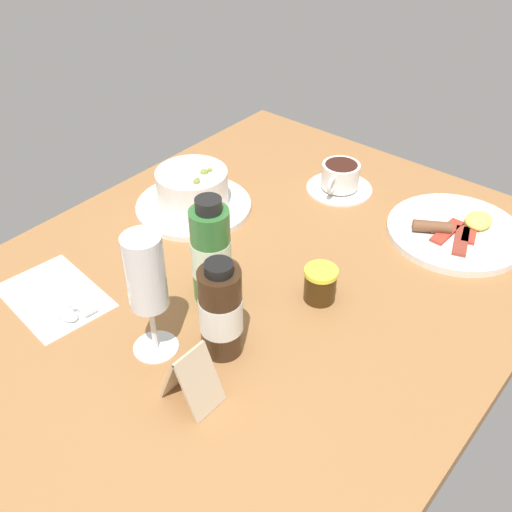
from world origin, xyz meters
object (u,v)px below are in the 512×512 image
object	(u,v)px
sauce_bottle_green	(211,254)
cutlery_setting	(55,297)
breakfast_plate	(456,231)
menu_card	(191,376)
coffee_cup	(340,179)
jam_jar	(320,284)
porridge_bowl	(193,192)
sauce_bottle_brown	(221,311)
wine_glass	(146,278)

from	to	relation	value
sauce_bottle_green	cutlery_setting	bearing A→B (deg)	-48.81
breakfast_plate	menu_card	world-z (taller)	menu_card
sauce_bottle_green	menu_card	xyz separation A→B (cm)	(17.44, 12.26, -4.13)
breakfast_plate	coffee_cup	bearing A→B (deg)	-89.52
cutlery_setting	jam_jar	world-z (taller)	jam_jar
porridge_bowl	sauce_bottle_brown	bearing A→B (deg)	50.56
porridge_bowl	breakfast_plate	size ratio (longest dim) A/B	0.91
cutlery_setting	wine_glass	bearing A→B (deg)	97.90
jam_jar	cutlery_setting	bearing A→B (deg)	-50.41
cutlery_setting	breakfast_plate	xyz separation A→B (cm)	(-58.34, 42.97, 0.66)
cutlery_setting	sauce_bottle_brown	world-z (taller)	sauce_bottle_brown
cutlery_setting	breakfast_plate	world-z (taller)	breakfast_plate
coffee_cup	sauce_bottle_brown	size ratio (longest dim) A/B	0.85
wine_glass	breakfast_plate	xyz separation A→B (cm)	(-55.44, 22.03, -12.60)
coffee_cup	wine_glass	distance (cm)	56.41
sauce_bottle_green	breakfast_plate	size ratio (longest dim) A/B	0.74
breakfast_plate	wine_glass	bearing A→B (deg)	-21.67
porridge_bowl	coffee_cup	size ratio (longest dim) A/B	1.67
cutlery_setting	wine_glass	xyz separation A→B (cm)	(-2.91, 20.94, 13.26)
jam_jar	sauce_bottle_green	xyz separation A→B (cm)	(10.53, -13.87, 5.55)
sauce_bottle_green	porridge_bowl	bearing A→B (deg)	-128.82
sauce_bottle_green	menu_card	bearing A→B (deg)	35.12
coffee_cup	menu_card	bearing A→B (deg)	14.02
porridge_bowl	breakfast_plate	xyz separation A→B (cm)	(-24.63, 44.11, -3.02)
wine_glass	menu_card	bearing A→B (deg)	73.28
coffee_cup	sauce_bottle_brown	distance (cm)	50.51
porridge_bowl	wine_glass	world-z (taller)	wine_glass
jam_jar	menu_card	size ratio (longest dim) A/B	0.66
wine_glass	breakfast_plate	world-z (taller)	wine_glass
coffee_cup	jam_jar	world-z (taller)	same
porridge_bowl	cutlery_setting	distance (cm)	33.93
cutlery_setting	sauce_bottle_brown	size ratio (longest dim) A/B	1.24
coffee_cup	breakfast_plate	size ratio (longest dim) A/B	0.54
porridge_bowl	sauce_bottle_green	bearing A→B (deg)	51.18
coffee_cup	breakfast_plate	xyz separation A→B (cm)	(-0.22, 25.79, -1.73)
jam_jar	sauce_bottle_green	distance (cm)	18.28
porridge_bowl	sauce_bottle_brown	size ratio (longest dim) A/B	1.41
wine_glass	sauce_bottle_brown	world-z (taller)	wine_glass
porridge_bowl	coffee_cup	distance (cm)	30.55
cutlery_setting	breakfast_plate	bearing A→B (deg)	143.63
porridge_bowl	jam_jar	size ratio (longest dim) A/B	3.84
jam_jar	menu_card	world-z (taller)	menu_card
cutlery_setting	menu_card	world-z (taller)	menu_card
cutlery_setting	menu_card	distance (cm)	32.06
wine_glass	breakfast_plate	bearing A→B (deg)	158.33
porridge_bowl	coffee_cup	bearing A→B (deg)	143.12
cutlery_setting	menu_card	size ratio (longest dim) A/B	2.23
sauce_bottle_brown	menu_card	distance (cm)	10.47
sauce_bottle_green	sauce_bottle_brown	world-z (taller)	sauce_bottle_green
menu_card	sauce_bottle_green	bearing A→B (deg)	-144.88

